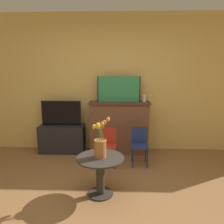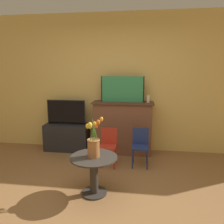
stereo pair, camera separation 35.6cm
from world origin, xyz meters
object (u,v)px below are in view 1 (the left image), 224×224
painting (119,89)px  tv_monitor (61,114)px  chair_red (108,144)px  chair_blue (140,143)px  vase_tulips (100,145)px

painting → tv_monitor: painting is taller
tv_monitor → chair_red: 1.20m
painting → chair_red: bearing=-105.6°
chair_red → chair_blue: bearing=6.4°
chair_blue → tv_monitor: bearing=160.0°
chair_red → chair_blue: 0.54m
chair_red → chair_blue: (0.54, 0.06, 0.00)m
chair_red → vase_tulips: 0.97m
tv_monitor → vase_tulips: vase_tulips is taller
painting → vase_tulips: size_ratio=1.55×
painting → tv_monitor: bearing=-179.1°
tv_monitor → painting: bearing=0.9°
painting → chair_blue: painting is taller
tv_monitor → chair_blue: 1.64m
chair_red → vase_tulips: (-0.05, -0.92, 0.31)m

